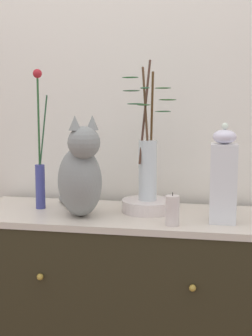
# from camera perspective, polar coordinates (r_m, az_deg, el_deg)

# --- Properties ---
(wall_back) EXTENTS (4.40, 0.08, 2.60)m
(wall_back) POSITION_cam_1_polar(r_m,az_deg,el_deg) (2.07, 1.54, 7.52)
(wall_back) COLOR white
(wall_back) RESTS_ON ground_plane
(sideboard) EXTENTS (1.25, 0.46, 0.89)m
(sideboard) POSITION_cam_1_polar(r_m,az_deg,el_deg) (1.97, -0.00, -18.22)
(sideboard) COLOR #2F2919
(sideboard) RESTS_ON ground_plane
(cat_sitting) EXTENTS (0.29, 0.38, 0.39)m
(cat_sitting) POSITION_cam_1_polar(r_m,az_deg,el_deg) (1.75, -5.69, -0.90)
(cat_sitting) COLOR gray
(cat_sitting) RESTS_ON sideboard
(vase_slim_green) EXTENTS (0.06, 0.04, 0.56)m
(vase_slim_green) POSITION_cam_1_polar(r_m,az_deg,el_deg) (1.91, -10.62, 0.14)
(vase_slim_green) COLOR #3C418D
(vase_slim_green) RESTS_ON sideboard
(bowl_porcelain) EXTENTS (0.21, 0.21, 0.05)m
(bowl_porcelain) POSITION_cam_1_polar(r_m,az_deg,el_deg) (1.84, 2.68, -4.70)
(bowl_porcelain) COLOR silver
(bowl_porcelain) RESTS_ON sideboard
(vase_glass_clear) EXTENTS (0.23, 0.15, 0.55)m
(vase_glass_clear) POSITION_cam_1_polar(r_m,az_deg,el_deg) (1.81, 2.70, 0.91)
(vase_glass_clear) COLOR silver
(vase_glass_clear) RESTS_ON bowl_porcelain
(jar_lidded_porcelain) EXTENTS (0.09, 0.09, 0.36)m
(jar_lidded_porcelain) POSITION_cam_1_polar(r_m,az_deg,el_deg) (1.69, 11.98, -1.14)
(jar_lidded_porcelain) COLOR white
(jar_lidded_porcelain) RESTS_ON sideboard
(candle_pillar) EXTENTS (0.05, 0.05, 0.12)m
(candle_pillar) POSITION_cam_1_polar(r_m,az_deg,el_deg) (1.64, 5.77, -5.28)
(candle_pillar) COLOR silver
(candle_pillar) RESTS_ON sideboard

